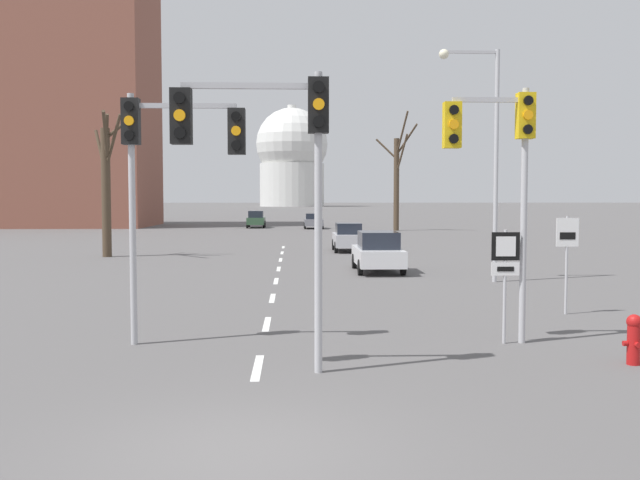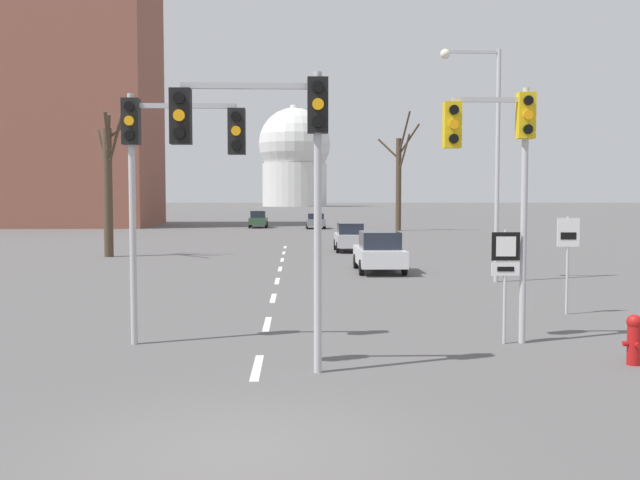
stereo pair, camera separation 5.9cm
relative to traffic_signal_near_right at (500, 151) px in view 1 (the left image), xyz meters
name	(u,v)px [view 1 (the left image)]	position (x,y,z in m)	size (l,w,h in m)	color
ground_plane	(240,452)	(-5.03, -6.34, -4.10)	(800.00, 800.00, 0.00)	#565454
lane_stripe_0	(258,367)	(-5.03, -2.03, -4.10)	(0.16, 2.00, 0.01)	silver
lane_stripe_1	(267,324)	(-5.03, 2.47, -4.10)	(0.16, 2.00, 0.01)	silver
lane_stripe_2	(272,298)	(-5.03, 6.97, -4.10)	(0.16, 2.00, 0.01)	silver
lane_stripe_3	(276,281)	(-5.03, 11.47, -4.10)	(0.16, 2.00, 0.01)	silver
lane_stripe_4	(279,269)	(-5.03, 15.97, -4.10)	(0.16, 2.00, 0.01)	silver
lane_stripe_5	(281,260)	(-5.03, 20.47, -4.10)	(0.16, 2.00, 0.01)	silver
lane_stripe_6	(282,253)	(-5.03, 24.97, -4.10)	(0.16, 2.00, 0.01)	silver
lane_stripe_7	(283,247)	(-5.03, 29.47, -4.10)	(0.16, 2.00, 0.01)	silver
traffic_signal_near_right	(500,151)	(0.00, 0.00, 0.00)	(1.92, 0.34, 5.41)	#B2B2B7
traffic_signal_centre_tall	(271,144)	(-4.75, -2.43, -0.06)	(2.74, 0.34, 5.30)	#B2B2B7
traffic_signal_near_left	(168,154)	(-6.99, 0.14, -0.08)	(2.56, 0.34, 5.28)	#B2B2B7
route_sign_post	(505,266)	(0.13, -0.07, -2.45)	(0.60, 0.08, 2.43)	#B2B2B7
speed_limit_sign	(567,248)	(2.90, 3.67, -2.32)	(0.60, 0.08, 2.62)	#B2B2B7
fire_hydrant	(634,337)	(1.97, -2.05, -3.59)	(0.40, 0.34, 0.95)	#B21414
street_lamp_right	(486,141)	(2.65, 10.94, 1.09)	(2.22, 0.36, 8.47)	#B2B2B7
sedan_near_left	(256,219)	(-8.23, 58.08, -3.23)	(1.82, 4.14, 1.74)	#2D4C33
sedan_near_right	(314,221)	(-2.41, 55.96, -3.33)	(1.91, 4.26, 1.52)	slate
sedan_mid_centre	(378,252)	(-0.84, 14.66, -3.26)	(1.91, 4.51, 1.70)	silver
sedan_far_left	(348,237)	(-1.23, 25.90, -3.28)	(1.72, 3.93, 1.65)	#B7B7BC
bare_tree_left_near	(107,182)	(-14.08, 22.54, -0.19)	(2.62, 3.91, 7.55)	#473828
bare_tree_right_near	(397,178)	(5.27, 51.33, 0.86)	(3.48, 3.16, 10.94)	#473828
capitol_dome	(292,157)	(-5.03, 229.36, 12.66)	(24.36, 24.36, 34.40)	silver
apartment_block_left	(65,102)	(-28.78, 62.87, 9.18)	(18.00, 14.00, 26.57)	brown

